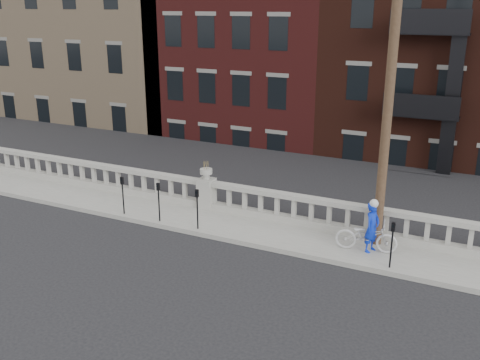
# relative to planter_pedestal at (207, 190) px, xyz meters

# --- Properties ---
(ground) EXTENTS (120.00, 120.00, 0.00)m
(ground) POSITION_rel_planter_pedestal_xyz_m (0.00, -3.95, -0.83)
(ground) COLOR black
(ground) RESTS_ON ground
(sidewalk) EXTENTS (32.00, 2.20, 0.15)m
(sidewalk) POSITION_rel_planter_pedestal_xyz_m (0.00, -0.95, -0.76)
(sidewalk) COLOR gray
(sidewalk) RESTS_ON ground
(balustrade) EXTENTS (28.00, 0.34, 1.03)m
(balustrade) POSITION_rel_planter_pedestal_xyz_m (0.00, 0.00, -0.19)
(balustrade) COLOR gray
(balustrade) RESTS_ON sidewalk
(planter_pedestal) EXTENTS (0.55, 0.55, 1.76)m
(planter_pedestal) POSITION_rel_planter_pedestal_xyz_m (0.00, 0.00, 0.00)
(planter_pedestal) COLOR gray
(planter_pedestal) RESTS_ON sidewalk
(lower_level) EXTENTS (80.00, 44.00, 20.80)m
(lower_level) POSITION_rel_planter_pedestal_xyz_m (0.56, 19.09, 1.80)
(lower_level) COLOR #605E59
(lower_level) RESTS_ON ground
(utility_pole) EXTENTS (1.60, 0.28, 10.00)m
(utility_pole) POSITION_rel_planter_pedestal_xyz_m (6.20, -0.35, 4.41)
(utility_pole) COLOR #422D1E
(utility_pole) RESTS_ON sidewalk
(parking_meter_a) EXTENTS (0.10, 0.09, 1.36)m
(parking_meter_a) POSITION_rel_planter_pedestal_xyz_m (-2.32, -1.80, 0.17)
(parking_meter_a) COLOR black
(parking_meter_a) RESTS_ON sidewalk
(parking_meter_b) EXTENTS (0.10, 0.09, 1.36)m
(parking_meter_b) POSITION_rel_planter_pedestal_xyz_m (-0.82, -1.80, 0.17)
(parking_meter_b) COLOR black
(parking_meter_b) RESTS_ON sidewalk
(parking_meter_c) EXTENTS (0.10, 0.09, 1.36)m
(parking_meter_c) POSITION_rel_planter_pedestal_xyz_m (0.68, -1.80, 0.17)
(parking_meter_c) COLOR black
(parking_meter_c) RESTS_ON sidewalk
(parking_meter_d) EXTENTS (0.10, 0.09, 1.36)m
(parking_meter_d) POSITION_rel_planter_pedestal_xyz_m (6.89, -1.80, 0.17)
(parking_meter_d) COLOR black
(parking_meter_d) RESTS_ON sidewalk
(bicycle) EXTENTS (1.89, 0.92, 0.95)m
(bicycle) POSITION_rel_planter_pedestal_xyz_m (6.02, -1.01, -0.20)
(bicycle) COLOR beige
(bicycle) RESTS_ON sidewalk
(cyclist) EXTENTS (0.53, 0.65, 1.53)m
(cyclist) POSITION_rel_planter_pedestal_xyz_m (6.16, -0.98, 0.09)
(cyclist) COLOR #0D2BCC
(cyclist) RESTS_ON sidewalk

